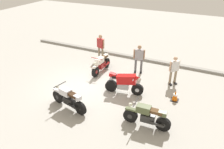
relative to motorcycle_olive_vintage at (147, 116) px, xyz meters
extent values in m
plane|color=#ADAAA3|center=(-3.88, 1.53, -0.49)|extent=(40.00, 40.00, 0.00)
cube|color=gray|center=(-3.88, 6.13, -0.41)|extent=(14.00, 0.30, 0.15)
cylinder|color=black|center=(-0.69, -0.02, -0.19)|extent=(0.61, 0.18, 0.60)
cylinder|color=black|center=(0.66, 0.03, -0.19)|extent=(0.61, 0.18, 0.60)
cylinder|color=#333333|center=(-0.69, -0.02, -0.19)|extent=(0.22, 0.19, 0.21)
cylinder|color=#333333|center=(0.66, 0.03, -0.19)|extent=(0.22, 0.19, 0.21)
cube|color=#333333|center=(0.04, 0.01, -0.09)|extent=(0.57, 0.30, 0.32)
cube|color=#515B38|center=(-0.16, 0.00, 0.31)|extent=(0.57, 0.34, 0.30)
cube|color=#515B38|center=(-0.69, -0.02, 0.14)|extent=(0.45, 0.18, 0.08)
cube|color=brown|center=(0.29, 0.02, 0.33)|extent=(0.61, 0.28, 0.12)
cube|color=#515B38|center=(0.59, 0.03, 0.31)|extent=(0.33, 0.23, 0.18)
cylinder|color=#333333|center=(0.44, -0.15, -0.14)|extent=(0.56, 0.13, 0.16)
cylinder|color=#333333|center=(-0.49, -0.02, 0.56)|extent=(0.06, 0.70, 0.04)
sphere|color=silver|center=(-0.71, -0.03, 0.36)|extent=(0.16, 0.16, 0.16)
cylinder|color=black|center=(-4.24, -0.21, -0.17)|extent=(0.65, 0.25, 0.64)
cylinder|color=black|center=(-2.82, -0.51, -0.17)|extent=(0.65, 0.25, 0.64)
cylinder|color=black|center=(-4.24, -0.21, -0.17)|extent=(0.25, 0.18, 0.22)
cylinder|color=black|center=(-2.82, -0.51, -0.17)|extent=(0.25, 0.18, 0.22)
cube|color=black|center=(-3.48, -0.37, -0.07)|extent=(0.61, 0.39, 0.32)
cube|color=silver|center=(-3.68, -0.33, 0.33)|extent=(0.61, 0.43, 0.30)
cube|color=silver|center=(-4.24, -0.21, 0.18)|extent=(0.46, 0.25, 0.08)
cube|color=#382314|center=(-3.24, -0.43, 0.35)|extent=(0.64, 0.38, 0.12)
cube|color=silver|center=(-2.94, -0.49, 0.33)|extent=(0.36, 0.28, 0.18)
cylinder|color=black|center=(-3.12, -0.62, -0.12)|extent=(0.57, 0.22, 0.16)
cylinder|color=black|center=(-4.00, -0.26, 0.58)|extent=(0.18, 0.69, 0.04)
sphere|color=silver|center=(-4.21, -0.22, 0.38)|extent=(0.16, 0.16, 0.16)
cylinder|color=black|center=(-1.10, 1.99, -0.19)|extent=(0.62, 0.26, 0.60)
cylinder|color=black|center=(-2.43, 1.77, -0.19)|extent=(0.63, 0.32, 0.60)
cylinder|color=silver|center=(-1.10, 1.99, -0.19)|extent=(0.24, 0.21, 0.21)
cylinder|color=silver|center=(-2.43, 1.77, -0.19)|extent=(0.24, 0.21, 0.21)
cube|color=silver|center=(-1.81, 1.87, -0.09)|extent=(0.60, 0.37, 0.32)
cube|color=red|center=(-1.67, 1.90, 0.31)|extent=(1.03, 0.52, 0.57)
cone|color=red|center=(-1.15, 1.98, 0.46)|extent=(0.41, 0.39, 0.39)
cube|color=black|center=(-2.06, 1.83, 0.38)|extent=(0.63, 0.36, 0.12)
cube|color=red|center=(-2.36, 1.78, 0.46)|extent=(0.38, 0.27, 0.23)
cylinder|color=silver|center=(-2.29, 1.71, 0.28)|extent=(0.40, 0.15, 0.17)
cylinder|color=silver|center=(-2.32, 1.87, 0.28)|extent=(0.40, 0.15, 0.17)
cylinder|color=silver|center=(-1.29, 1.96, 0.48)|extent=(0.15, 0.70, 0.04)
sphere|color=silver|center=(-1.07, 2.00, 0.41)|extent=(0.16, 0.16, 0.16)
cylinder|color=black|center=(-3.91, 2.76, -0.19)|extent=(0.18, 0.60, 0.60)
cylinder|color=black|center=(-3.88, 4.11, -0.19)|extent=(0.18, 0.60, 0.60)
cylinder|color=maroon|center=(-3.91, 2.76, -0.19)|extent=(0.19, 0.21, 0.21)
cylinder|color=maroon|center=(-3.88, 4.11, -0.19)|extent=(0.19, 0.21, 0.21)
cube|color=maroon|center=(-3.89, 3.48, -0.09)|extent=(0.29, 0.57, 0.32)
cube|color=white|center=(-3.90, 3.28, 0.31)|extent=(0.33, 0.57, 0.30)
cube|color=white|center=(-3.91, 2.76, 0.14)|extent=(0.17, 0.44, 0.08)
cube|color=#4C331E|center=(-3.89, 3.73, 0.33)|extent=(0.28, 0.61, 0.12)
cube|color=white|center=(-3.88, 4.03, 0.31)|extent=(0.23, 0.33, 0.18)
cylinder|color=maroon|center=(-3.71, 3.88, -0.14)|extent=(0.12, 0.56, 0.16)
cylinder|color=maroon|center=(-3.91, 2.95, 0.56)|extent=(0.70, 0.05, 0.04)
sphere|color=silver|center=(-3.91, 2.73, 0.36)|extent=(0.16, 0.16, 0.16)
cylinder|color=#59595B|center=(-2.02, 4.26, -0.06)|extent=(0.16, 0.16, 0.85)
cube|color=black|center=(-2.01, 4.20, -0.45)|extent=(0.17, 0.28, 0.08)
cylinder|color=#59595B|center=(-1.70, 4.36, -0.06)|extent=(0.16, 0.16, 0.85)
cube|color=black|center=(-1.68, 4.30, -0.45)|extent=(0.17, 0.28, 0.08)
cube|color=#99999E|center=(-1.86, 4.31, 0.66)|extent=(0.52, 0.36, 0.60)
cylinder|color=tan|center=(-2.13, 4.22, 0.68)|extent=(0.11, 0.11, 0.57)
cylinder|color=tan|center=(-1.59, 4.40, 0.68)|extent=(0.11, 0.11, 0.57)
sphere|color=tan|center=(-1.86, 4.31, 1.11)|extent=(0.23, 0.23, 0.23)
cylinder|color=gray|center=(-4.89, 5.03, -0.06)|extent=(0.17, 0.17, 0.86)
cube|color=black|center=(-4.91, 4.97, -0.45)|extent=(0.18, 0.28, 0.08)
cylinder|color=gray|center=(-4.57, 4.92, -0.06)|extent=(0.17, 0.17, 0.86)
cube|color=black|center=(-4.59, 4.86, -0.45)|extent=(0.18, 0.28, 0.08)
cube|color=#B23333|center=(-4.73, 4.97, 0.67)|extent=(0.53, 0.36, 0.61)
cylinder|color=tan|center=(-5.00, 5.07, 0.69)|extent=(0.11, 0.11, 0.57)
cylinder|color=tan|center=(-4.46, 4.88, 0.69)|extent=(0.11, 0.11, 0.57)
sphere|color=tan|center=(-4.73, 4.97, 1.12)|extent=(0.23, 0.23, 0.23)
cylinder|color=gray|center=(0.14, 3.72, -0.09)|extent=(0.18, 0.18, 0.79)
cube|color=black|center=(0.19, 3.68, -0.45)|extent=(0.26, 0.25, 0.08)
cylinder|color=gray|center=(0.36, 3.95, -0.09)|extent=(0.18, 0.18, 0.79)
cube|color=black|center=(0.40, 3.91, -0.45)|extent=(0.26, 0.25, 0.08)
cube|color=silver|center=(0.25, 3.84, 0.59)|extent=(0.47, 0.48, 0.56)
cylinder|color=#D8AD8C|center=(0.07, 3.64, 0.60)|extent=(0.13, 0.13, 0.53)
cylinder|color=#D8AD8C|center=(0.43, 4.03, 0.60)|extent=(0.13, 0.13, 0.53)
sphere|color=#D8AD8C|center=(0.25, 3.84, 1.00)|extent=(0.21, 0.21, 0.21)
cube|color=black|center=(0.70, 2.32, -0.47)|extent=(0.36, 0.36, 0.03)
cone|color=orange|center=(0.70, 2.32, -0.21)|extent=(0.28, 0.28, 0.50)
cylinder|color=white|center=(0.70, 2.32, -0.17)|extent=(0.19, 0.19, 0.08)
camera|label=1|loc=(1.65, -6.71, 5.56)|focal=34.63mm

